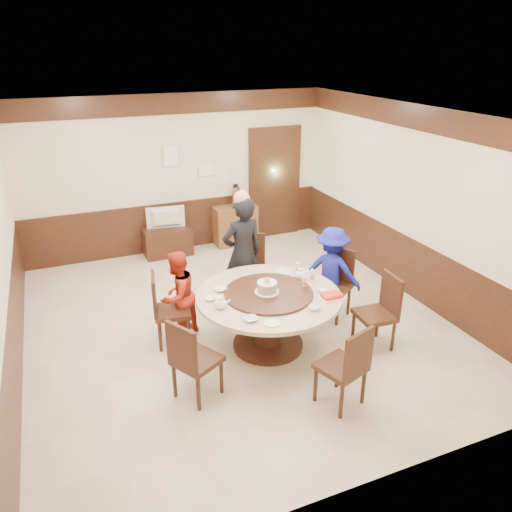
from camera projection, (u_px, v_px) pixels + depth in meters
name	position (u px, v px, depth m)	size (l,w,h in m)	color
room	(236.00, 251.00, 6.51)	(6.00, 6.04, 2.84)	beige
banquet_table	(268.00, 310.00, 6.19)	(1.79, 1.79, 0.78)	#351B10
chair_0	(333.00, 296.00, 7.00)	(0.61, 0.61, 0.97)	#351B10
chair_1	(251.00, 279.00, 7.51)	(0.58, 0.58, 0.97)	#351B10
chair_2	(172.00, 322.00, 6.37)	(0.53, 0.52, 0.97)	#351B10
chair_3	(196.00, 372.00, 5.39)	(0.60, 0.60, 0.97)	#351B10
chair_4	(342.00, 379.00, 5.28)	(0.56, 0.56, 0.97)	#351B10
chair_5	(375.00, 325.00, 6.29)	(0.47, 0.46, 0.97)	#351B10
person_standing	(242.00, 254.00, 7.03)	(0.61, 0.40, 1.67)	black
person_red	(178.00, 296.00, 6.39)	(0.58, 0.45, 1.20)	#B62918
person_blue	(331.00, 271.00, 6.96)	(0.83, 0.48, 1.29)	#171E99
birthday_cake	(267.00, 287.00, 6.06)	(0.30, 0.30, 0.20)	white
teapot_left	(221.00, 304.00, 5.76)	(0.17, 0.15, 0.13)	white
teapot_right	(300.00, 275.00, 6.47)	(0.17, 0.15, 0.13)	white
bowl_0	(221.00, 289.00, 6.18)	(0.16, 0.16, 0.04)	white
bowl_1	(314.00, 308.00, 5.74)	(0.14, 0.14, 0.04)	white
bowl_2	(251.00, 319.00, 5.52)	(0.16, 0.16, 0.04)	white
bowl_3	(322.00, 290.00, 6.16)	(0.12, 0.12, 0.04)	white
bowl_4	(210.00, 298.00, 5.96)	(0.15, 0.15, 0.04)	white
saucer_near	(272.00, 323.00, 5.46)	(0.18, 0.18, 0.01)	white
saucer_far	(284.00, 272.00, 6.68)	(0.18, 0.18, 0.01)	white
shrimp_platter	(332.00, 296.00, 5.99)	(0.30, 0.20, 0.06)	white
bottle_0	(305.00, 282.00, 6.22)	(0.06, 0.06, 0.16)	white
bottle_1	(312.00, 276.00, 6.38)	(0.06, 0.06, 0.16)	white
bottle_2	(298.00, 269.00, 6.59)	(0.06, 0.06, 0.16)	white
tv_stand	(168.00, 242.00, 9.05)	(0.85, 0.45, 0.50)	#351B10
television	(166.00, 218.00, 8.87)	(0.68, 0.09, 0.39)	gray
side_cabinet	(235.00, 225.00, 9.49)	(0.80, 0.40, 0.75)	brown
thermos	(236.00, 196.00, 9.27)	(0.15, 0.15, 0.38)	silver
notice_left	(171.00, 156.00, 8.70)	(0.25, 0.00, 0.35)	white
notice_right	(207.00, 170.00, 9.05)	(0.30, 0.00, 0.22)	white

